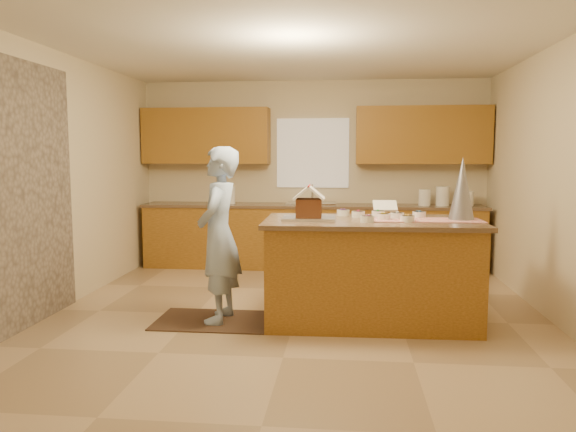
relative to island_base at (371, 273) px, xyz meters
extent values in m
plane|color=tan|center=(-0.74, 0.09, -0.48)|extent=(5.50, 5.50, 0.00)
plane|color=silver|center=(-0.74, 0.09, 2.22)|extent=(5.50, 5.50, 0.00)
plane|color=beige|center=(-0.74, 2.84, 0.87)|extent=(5.50, 5.50, 0.00)
plane|color=beige|center=(-0.74, -2.66, 0.87)|extent=(5.50, 5.50, 0.00)
plane|color=beige|center=(-3.24, 0.09, 0.87)|extent=(5.50, 5.50, 0.00)
plane|color=beige|center=(1.76, 0.09, 0.87)|extent=(5.50, 5.50, 0.00)
plane|color=gray|center=(-3.22, -0.71, 0.77)|extent=(0.00, 2.50, 2.50)
cube|color=white|center=(-0.74, 2.81, 1.17)|extent=(1.05, 0.03, 1.00)
cube|color=#9E6420|center=(-0.74, 2.54, -0.04)|extent=(4.80, 0.60, 0.88)
cube|color=brown|center=(-0.74, 2.54, 0.42)|extent=(4.85, 0.63, 0.04)
cube|color=#9C6821|center=(-2.29, 2.66, 1.42)|extent=(1.85, 0.35, 0.80)
cube|color=#9C6821|center=(0.81, 2.66, 1.42)|extent=(1.85, 0.35, 0.80)
cube|color=silver|center=(-0.74, 2.54, 0.41)|extent=(0.70, 0.45, 0.12)
cylinder|color=silver|center=(-0.74, 2.72, 0.58)|extent=(0.03, 0.03, 0.28)
cube|color=#9E6420|center=(0.00, 0.00, 0.00)|extent=(1.99, 1.03, 0.96)
cube|color=brown|center=(0.00, 0.00, 0.50)|extent=(2.08, 1.12, 0.04)
cube|color=#A50B0B|center=(0.49, 0.01, 0.53)|extent=(1.10, 0.42, 0.01)
cube|color=silver|center=(-0.60, -0.07, 0.54)|extent=(0.51, 0.38, 0.03)
cube|color=white|center=(0.15, 0.42, 0.62)|extent=(0.24, 0.19, 0.10)
cone|color=#ADAFBA|center=(0.85, 0.08, 0.82)|extent=(0.25, 0.25, 0.60)
cube|color=black|center=(-1.51, -0.14, -0.47)|extent=(1.15, 0.75, 0.01)
imported|color=#9EB8E1|center=(-1.46, -0.14, 0.38)|extent=(0.43, 0.63, 1.69)
cylinder|color=white|center=(0.85, 2.54, 0.55)|extent=(0.17, 0.17, 0.23)
cylinder|color=white|center=(1.09, 2.54, 0.57)|extent=(0.19, 0.19, 0.27)
cylinder|color=white|center=(1.44, 2.54, 0.54)|extent=(0.14, 0.14, 0.21)
cylinder|color=white|center=(-1.90, 2.54, 0.56)|extent=(0.11, 0.11, 0.25)
cube|color=#592817|center=(-0.60, -0.07, 0.64)|extent=(0.25, 0.27, 0.17)
cube|color=white|center=(-0.67, -0.07, 0.79)|extent=(0.17, 0.31, 0.14)
cube|color=white|center=(-0.53, -0.07, 0.79)|extent=(0.17, 0.31, 0.14)
cylinder|color=red|center=(-0.60, -0.07, 0.85)|extent=(0.03, 0.31, 0.02)
cylinder|color=green|center=(0.08, 0.27, 0.55)|extent=(0.13, 0.13, 0.06)
cylinder|color=#3069B6|center=(0.48, 0.24, 0.55)|extent=(0.13, 0.13, 0.06)
cylinder|color=purple|center=(-0.27, 0.34, 0.55)|extent=(0.13, 0.13, 0.06)
cylinder|color=white|center=(0.25, 0.10, 0.55)|extent=(0.13, 0.13, 0.06)
cylinder|color=#D52556|center=(-0.12, 0.21, 0.55)|extent=(0.13, 0.13, 0.06)
cylinder|color=yellow|center=(0.11, 0.00, 0.55)|extent=(0.13, 0.13, 0.06)
cylinder|color=gold|center=(0.32, -0.13, 0.55)|extent=(0.13, 0.13, 0.06)
cylinder|color=pink|center=(-0.05, -0.20, 0.55)|extent=(0.13, 0.13, 0.06)
camera|label=1|loc=(-0.25, -5.31, 1.14)|focal=34.42mm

